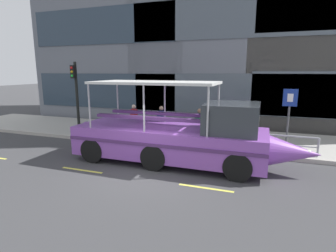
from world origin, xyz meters
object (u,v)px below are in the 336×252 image
object	(u,v)px
traffic_light_pole	(76,91)
pedestrian_mid_left	(199,122)
pedestrian_near_stern	(134,116)
parking_sign	(289,109)
pedestrian_mid_right	(161,119)
duck_tour_boat	(182,137)
pedestrian_near_bow	(254,126)

from	to	relation	value
traffic_light_pole	pedestrian_mid_left	size ratio (longest dim) A/B	2.37
traffic_light_pole	pedestrian_near_stern	bearing A→B (deg)	19.53
traffic_light_pole	parking_sign	size ratio (longest dim) A/B	1.46
pedestrian_mid_left	pedestrian_near_stern	size ratio (longest dim) A/B	1.03
traffic_light_pole	pedestrian_mid_right	distance (m)	5.19
pedestrian_mid_right	pedestrian_near_stern	xyz separation A→B (m)	(-1.87, 0.45, -0.03)
traffic_light_pole	duck_tour_boat	size ratio (longest dim) A/B	0.42
duck_tour_boat	pedestrian_mid_right	xyz separation A→B (m)	(-2.10, 3.17, 0.11)
pedestrian_near_stern	pedestrian_near_bow	bearing A→B (deg)	-2.47
traffic_light_pole	parking_sign	world-z (taller)	traffic_light_pole
duck_tour_boat	pedestrian_mid_right	world-z (taller)	duck_tour_boat
pedestrian_near_bow	pedestrian_mid_left	xyz separation A→B (m)	(-2.64, -0.42, 0.10)
pedestrian_mid_right	pedestrian_near_stern	distance (m)	1.93
traffic_light_pole	pedestrian_near_stern	distance (m)	3.57
duck_tour_boat	pedestrian_near_stern	distance (m)	5.38
pedestrian_mid_left	pedestrian_near_stern	bearing A→B (deg)	170.03
duck_tour_boat	pedestrian_near_bow	bearing A→B (deg)	51.07
pedestrian_mid_left	pedestrian_near_stern	distance (m)	4.09
pedestrian_mid_right	pedestrian_mid_left	bearing A→B (deg)	-6.78
duck_tour_boat	pedestrian_near_bow	xyz separation A→B (m)	(2.70, 3.34, 0.01)
traffic_light_pole	pedestrian_mid_right	bearing A→B (deg)	7.35
parking_sign	duck_tour_boat	size ratio (longest dim) A/B	0.29
parking_sign	pedestrian_near_bow	size ratio (longest dim) A/B	1.80
pedestrian_near_bow	pedestrian_mid_right	size ratio (longest dim) A/B	0.90
duck_tour_boat	pedestrian_mid_left	size ratio (longest dim) A/B	5.70
parking_sign	pedestrian_near_bow	xyz separation A→B (m)	(-1.44, 0.52, -0.95)
parking_sign	pedestrian_near_stern	world-z (taller)	parking_sign
pedestrian_mid_left	pedestrian_mid_right	distance (m)	2.17
traffic_light_pole	duck_tour_boat	bearing A→B (deg)	-19.78
pedestrian_near_stern	traffic_light_pole	bearing A→B (deg)	-160.47
traffic_light_pole	duck_tour_boat	distance (m)	7.65
parking_sign	pedestrian_mid_right	xyz separation A→B (m)	(-6.23, 0.35, -0.85)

